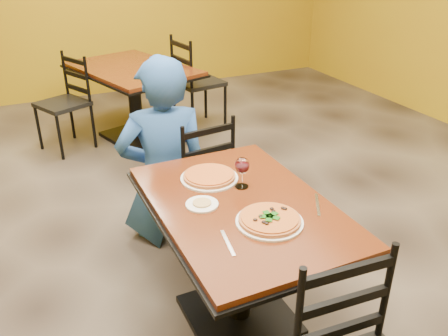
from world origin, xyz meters
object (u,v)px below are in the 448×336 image
chair_second_left (62,105)px  diner (163,150)px  chair_main_far (196,174)px  chair_second_right (199,83)px  wine_glass (242,171)px  plate_far (209,178)px  table_main (241,236)px  plate_main (269,222)px  pizza_far (209,175)px  pizza_main (270,219)px  table_second (134,85)px  side_plate (202,204)px

chair_second_left → diner: size_ratio=0.72×
chair_main_far → chair_second_right: bearing=-119.7°
chair_second_left → wine_glass: bearing=-12.4°
chair_second_left → plate_far: 2.57m
table_main → plate_main: (0.04, -0.21, 0.20)m
plate_main → plate_far: size_ratio=1.00×
chair_main_far → wine_glass: (-0.05, -0.79, 0.39)m
chair_second_right → plate_main: (-0.88, -3.02, 0.26)m
plate_far → pizza_far: (0.00, 0.00, 0.02)m
plate_main → pizza_main: size_ratio=1.09×
chair_second_left → plate_main: bearing=-14.5°
table_second → pizza_main: (-0.17, -3.02, 0.21)m
plate_far → side_plate: same height
wine_glass → plate_far: bearing=128.1°
table_main → diner: diner is taller
pizza_far → chair_second_right: bearing=69.2°
plate_main → plate_far: (-0.08, 0.51, 0.00)m
wine_glass → diner: bearing=100.3°
pizza_far → diner: bearing=93.0°
pizza_far → side_plate: size_ratio=1.75×
side_plate → plate_far: bearing=59.2°
side_plate → wine_glass: (0.26, 0.09, 0.08)m
chair_second_right → plate_main: chair_second_right is taller
table_main → chair_main_far: bearing=82.1°
pizza_main → plate_far: bearing=98.8°
table_main → side_plate: size_ratio=7.69×
table_main → table_second: bearing=85.8°
pizza_main → pizza_far: (-0.08, 0.51, 0.00)m
table_second → pizza_far: size_ratio=5.52×
plate_main → diner: bearing=95.5°
table_main → wine_glass: (0.08, 0.15, 0.28)m
table_main → chair_main_far: chair_main_far is taller
plate_far → pizza_far: size_ratio=1.11×
pizza_far → side_plate: pizza_far is taller
diner → pizza_main: 1.22m
diner → plate_far: diner is taller
chair_second_left → diner: diner is taller
pizza_far → wine_glass: size_ratio=1.56×
chair_second_right → diner: (-0.99, -1.82, 0.14)m
plate_far → side_plate: bearing=-120.8°
side_plate → chair_second_right: bearing=68.2°
table_main → plate_far: (-0.04, 0.30, 0.20)m
chair_main_far → pizza_far: bearing=68.0°
table_main → wine_glass: wine_glass is taller
chair_second_right → wine_glass: chair_second_right is taller
pizza_far → table_second: bearing=84.4°
diner → pizza_main: diner is taller
chair_main_far → side_plate: (-0.31, -0.88, 0.31)m
plate_main → pizza_main: 0.02m
chair_second_left → pizza_far: 2.58m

